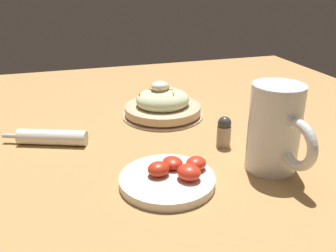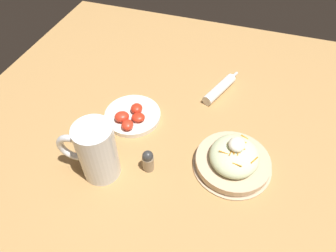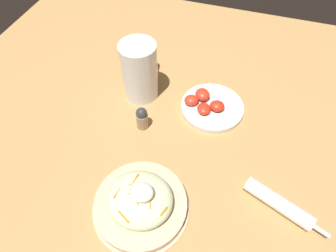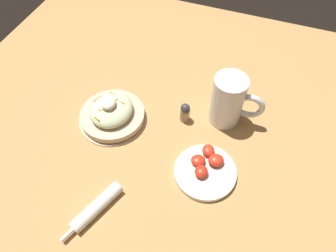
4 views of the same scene
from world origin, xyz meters
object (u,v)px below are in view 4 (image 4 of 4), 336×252
(napkin_roll, at_px, (96,207))
(salad_plate, at_px, (112,113))
(tomato_plate, at_px, (206,169))
(salt_shaker, at_px, (185,112))
(beer_mug, at_px, (228,103))

(napkin_roll, bearing_deg, salad_plate, 18.15)
(napkin_roll, height_order, tomato_plate, tomato_plate)
(napkin_roll, height_order, salt_shaker, salt_shaker)
(tomato_plate, bearing_deg, beer_mug, -1.37)
(beer_mug, height_order, salt_shaker, beer_mug)
(tomato_plate, relative_size, salt_shaker, 2.51)
(salad_plate, height_order, salt_shaker, salad_plate)
(salad_plate, relative_size, napkin_roll, 1.15)
(napkin_roll, xyz_separation_m, salt_shaker, (0.36, -0.12, 0.02))
(salad_plate, relative_size, salt_shaker, 3.09)
(beer_mug, bearing_deg, salad_plate, 110.48)
(salad_plate, xyz_separation_m, salt_shaker, (0.08, -0.21, 0.00))
(napkin_roll, relative_size, salt_shaker, 2.68)
(salad_plate, distance_m, beer_mug, 0.35)
(salad_plate, distance_m, napkin_roll, 0.30)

